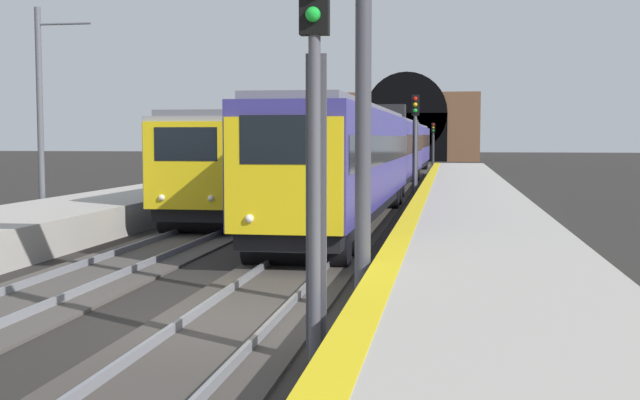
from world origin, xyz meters
TOP-DOWN VIEW (x-y plane):
  - ground_plane at (0.00, 0.00)m, footprint 320.00×320.00m
  - platform_right at (0.00, -4.21)m, footprint 112.00×3.99m
  - platform_right_edge_strip at (0.00, -2.46)m, footprint 112.00×0.50m
  - track_main_line at (0.00, 0.00)m, footprint 160.00×2.78m
  - train_main_approaching at (36.43, 0.00)m, footprint 63.36×3.01m
  - train_adjacent_platform at (39.92, 4.26)m, footprint 58.20×2.98m
  - railway_signal_near at (-2.33, -1.74)m, footprint 0.39×0.38m
  - railway_signal_mid at (29.00, -1.74)m, footprint 0.39×0.38m
  - railway_signal_far at (73.01, -1.74)m, footprint 0.39×0.38m
  - overhead_signal_gantry at (1.12, 2.13)m, footprint 0.70×8.57m
  - tunnel_portal at (93.81, 2.13)m, footprint 2.53×18.68m
  - catenary_mast_near at (14.28, 10.84)m, footprint 0.22×2.08m

SIDE VIEW (x-z plane):
  - ground_plane at x=0.00m, z-range 0.00..0.00m
  - track_main_line at x=0.00m, z-range -0.06..0.15m
  - platform_right at x=0.00m, z-range 0.00..0.97m
  - platform_right_edge_strip at x=0.00m, z-range 0.97..0.97m
  - train_adjacent_platform at x=39.92m, z-range -0.18..4.66m
  - train_main_approaching at x=36.43m, z-range -0.17..4.87m
  - railway_signal_far at x=73.01m, z-range 0.51..5.10m
  - railway_signal_mid at x=29.00m, z-range 0.55..5.79m
  - railway_signal_near at x=-2.33m, z-range 0.56..6.04m
  - catenary_mast_near at x=14.28m, z-range 0.11..7.75m
  - tunnel_portal at x=93.81m, z-range -1.26..10.17m
  - overhead_signal_gantry at x=1.12m, z-range 1.77..8.65m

